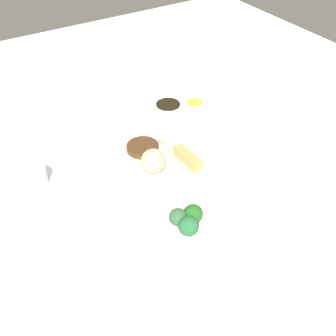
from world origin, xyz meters
TOP-DOWN VIEW (x-y plane):
  - tabletop at (0.00, 0.00)m, footprint 2.20×2.20m
  - main_plate at (-0.04, -0.00)m, footprint 0.27×0.27m
  - rice_scoop at (0.02, 0.04)m, footprint 0.07×0.07m
  - spring_roll at (-0.08, 0.06)m, footprint 0.03×0.10m
  - crab_rangoon_wonton at (-0.10, -0.04)m, footprint 0.08×0.06m
  - stir_fry_heap at (0.00, -0.06)m, footprint 0.09×0.09m
  - broccoli_plate at (0.05, 0.25)m, footprint 0.20×0.20m
  - broccoli_floret_0 at (0.04, 0.25)m, footprint 0.05×0.05m
  - broccoli_floret_1 at (0.07, 0.28)m, footprint 0.05×0.05m
  - broccoli_floret_2 at (0.07, 0.24)m, footprint 0.04×0.04m
  - soy_sauce_bowl at (-0.18, -0.20)m, footprint 0.10×0.10m
  - soy_sauce_bowl_liquid at (-0.18, -0.20)m, footprint 0.08×0.08m
  - sauce_ramekin_hot_mustard at (-0.27, -0.19)m, footprint 0.06×0.06m
  - sauce_ramekin_hot_mustard_liquid at (-0.27, -0.19)m, footprint 0.05×0.05m
  - teacup at (0.31, -0.10)m, footprint 0.07×0.07m

SIDE VIEW (x-z plane):
  - tabletop at x=0.00m, z-range 0.00..0.02m
  - broccoli_plate at x=0.05m, z-range 0.02..0.03m
  - main_plate at x=-0.04m, z-range 0.02..0.04m
  - sauce_ramekin_hot_mustard at x=-0.27m, z-range 0.02..0.04m
  - soy_sauce_bowl at x=-0.18m, z-range 0.02..0.06m
  - crab_rangoon_wonton at x=-0.10m, z-range 0.04..0.05m
  - sauce_ramekin_hot_mustard_liquid at x=-0.27m, z-range 0.04..0.05m
  - stir_fry_heap at x=0.00m, z-range 0.04..0.05m
  - teacup at x=0.31m, z-range 0.02..0.07m
  - spring_roll at x=-0.08m, z-range 0.04..0.07m
  - broccoli_floret_2 at x=0.07m, z-range 0.03..0.08m
  - broccoli_floret_0 at x=0.04m, z-range 0.03..0.08m
  - broccoli_floret_1 at x=0.07m, z-range 0.03..0.08m
  - soy_sauce_bowl_liquid at x=-0.18m, z-range 0.06..0.06m
  - rice_scoop at x=0.02m, z-range 0.04..0.10m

